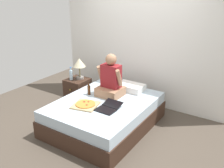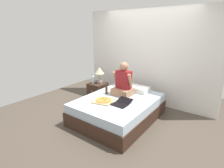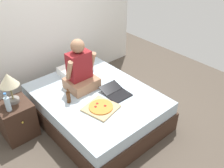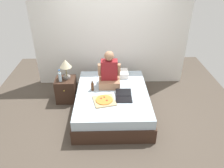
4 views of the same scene
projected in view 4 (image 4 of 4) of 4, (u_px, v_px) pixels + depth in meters
ground_plane at (112, 111)px, 4.74m from camera, size 5.73×5.73×0.00m
wall_back at (111, 36)px, 5.25m from camera, size 3.73×0.12×2.50m
bed at (112, 102)px, 4.62m from camera, size 1.51×1.95×0.49m
nightstand_left at (66, 89)px, 5.00m from camera, size 0.44×0.47×0.54m
lamp_on_left_nightstand at (65, 65)px, 4.74m from camera, size 0.26×0.26×0.45m
water_bottle at (60, 77)px, 4.72m from camera, size 0.07×0.07×0.28m
pillow at (117, 74)px, 5.06m from camera, size 0.52×0.34×0.12m
person_seated at (109, 73)px, 4.58m from camera, size 0.47×0.40×0.78m
laptop at (124, 97)px, 4.30m from camera, size 0.32×0.42×0.07m
pizza_box at (104, 100)px, 4.20m from camera, size 0.48×0.48×0.05m
beer_bottle_on_bed at (92, 86)px, 4.51m from camera, size 0.06×0.06×0.22m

